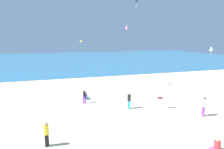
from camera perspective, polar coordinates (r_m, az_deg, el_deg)
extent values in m
plane|color=beige|center=(22.13, -3.15, -6.52)|extent=(120.00, 120.00, 0.00)
cube|color=teal|center=(62.09, -11.99, 4.56)|extent=(120.00, 60.00, 0.05)
cube|color=red|center=(21.80, 14.27, -6.78)|extent=(0.48, 0.54, 0.24)
cube|color=white|center=(21.76, 14.28, -6.43)|extent=(0.50, 0.56, 0.04)
cylinder|color=black|center=(13.05, -18.93, -18.17)|extent=(0.14, 0.14, 0.80)
cylinder|color=black|center=(12.93, -19.45, -18.49)|extent=(0.14, 0.14, 0.80)
cylinder|color=yellow|center=(12.68, -19.40, -15.57)|extent=(0.45, 0.45, 0.60)
sphere|color=tan|center=(12.51, -19.51, -13.93)|extent=(0.22, 0.22, 0.22)
cylinder|color=#19ADB2|center=(18.29, 5.04, -9.01)|extent=(0.14, 0.14, 0.80)
cylinder|color=#19ADB2|center=(18.15, 5.32, -9.19)|extent=(0.14, 0.14, 0.80)
cylinder|color=black|center=(18.00, 5.22, -7.01)|extent=(0.36, 0.36, 0.60)
sphere|color=beige|center=(17.88, 5.24, -5.80)|extent=(0.22, 0.22, 0.22)
cylinder|color=purple|center=(18.38, 25.86, -9.89)|extent=(0.15, 0.15, 0.87)
cylinder|color=purple|center=(18.21, 26.08, -10.10)|extent=(0.15, 0.15, 0.87)
cylinder|color=white|center=(18.05, 26.17, -7.73)|extent=(0.45, 0.45, 0.65)
sphere|color=#846047|center=(17.93, 26.29, -6.41)|extent=(0.24, 0.24, 0.24)
cylinder|color=purple|center=(19.72, -8.63, -7.69)|extent=(0.13, 0.13, 0.74)
cylinder|color=purple|center=(19.71, -8.14, -7.69)|extent=(0.13, 0.13, 0.74)
cylinder|color=black|center=(19.52, -8.44, -5.90)|extent=(0.36, 0.36, 0.55)
sphere|color=tan|center=(19.42, -8.47, -4.85)|extent=(0.20, 0.20, 0.20)
cylinder|color=blue|center=(20.99, -7.94, -6.80)|extent=(0.38, 0.38, 0.55)
sphere|color=#846047|center=(20.88, -7.97, -5.83)|extent=(0.22, 0.22, 0.22)
cube|color=#19ADB2|center=(21.09, -7.34, -7.24)|extent=(0.41, 0.30, 0.16)
cylinder|color=red|center=(13.55, 29.31, -18.42)|extent=(0.46, 0.46, 0.58)
sphere|color=tan|center=(13.37, 29.47, -16.93)|extent=(0.23, 0.23, 0.23)
cube|color=#D8599E|center=(13.53, 28.34, -19.37)|extent=(0.48, 0.38, 0.17)
cone|color=white|center=(23.33, 27.94, 6.93)|extent=(0.56, 0.57, 0.51)
cylinder|color=#99DB33|center=(23.36, 27.82, 5.54)|extent=(0.08, 0.12, 0.73)
cone|color=pink|center=(25.75, 4.53, 14.28)|extent=(0.72, 0.77, 0.68)
cylinder|color=blue|center=(25.72, 4.50, 12.86)|extent=(0.10, 0.13, 0.82)
pyramid|color=yellow|center=(24.76, -9.49, 10.00)|extent=(0.51, 0.49, 0.25)
cylinder|color=green|center=(24.76, -9.37, 8.04)|extent=(0.09, 0.11, 1.17)
cube|color=black|center=(38.62, 7.48, 21.26)|extent=(0.44, 0.44, 0.58)
cylinder|color=white|center=(38.50, 7.45, 20.21)|extent=(0.13, 0.16, 1.02)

